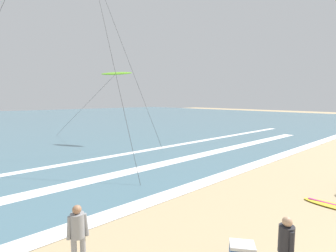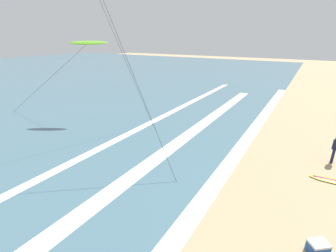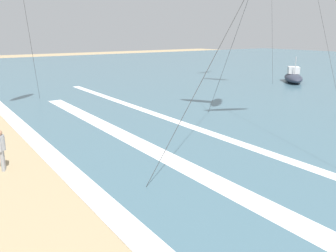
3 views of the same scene
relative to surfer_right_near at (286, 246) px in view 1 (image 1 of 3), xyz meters
The scene contains 9 objects.
ocean_surface 50.14m from the surfer_right_near, 87.86° to the left, with size 140.00×90.00×0.01m, color #476B7A.
wave_foam_shoreline 6.16m from the surfer_right_near, 64.53° to the left, with size 51.21×0.85×0.01m, color white.
wave_foam_mid_break 10.18m from the surfer_right_near, 68.48° to the left, with size 39.51×0.98×0.01m, color white.
wave_foam_outer_break 13.72m from the surfer_right_near, 77.74° to the left, with size 50.02×0.63×0.01m, color white.
surfer_right_near is the anchor object (origin of this frame).
surfer_foreground_main 4.66m from the surfer_right_near, 131.18° to the left, with size 0.51×0.32×1.60m.
surfboard_right_spare 5.56m from the surfer_right_near, ahead, with size 0.74×2.14×0.25m.
kite_lime_low_near 20.61m from the surfer_right_near, 69.93° to the left, with size 4.18×9.81×6.62m.
cooler_box 1.33m from the surfer_right_near, 83.12° to the left, with size 0.73×0.76×0.44m.
Camera 1 is at (-7.01, 1.87, 4.06)m, focal length 26.40 mm.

